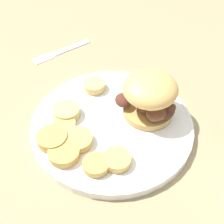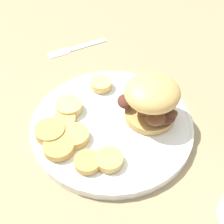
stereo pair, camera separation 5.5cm
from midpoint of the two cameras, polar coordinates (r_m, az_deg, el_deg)
ground_plane at (r=0.58m, az=-2.71°, el=-3.06°), size 4.00×4.00×0.00m
dinner_plate at (r=0.57m, az=-2.74°, el=-2.42°), size 0.30×0.30×0.02m
sandwich at (r=0.55m, az=4.23°, el=2.80°), size 0.11×0.10×0.08m
potato_round_0 at (r=0.52m, az=-11.79°, el=-7.55°), size 0.05×0.05×0.01m
potato_round_1 at (r=0.51m, az=-2.20°, el=-8.88°), size 0.05×0.05×0.01m
potato_round_2 at (r=0.58m, az=-11.01°, el=-0.03°), size 0.05×0.05×0.02m
potato_round_3 at (r=0.56m, az=-11.43°, el=-2.84°), size 0.04×0.04×0.01m
potato_round_4 at (r=0.50m, az=-6.12°, el=-9.71°), size 0.04×0.04×0.01m
potato_round_5 at (r=0.63m, az=-5.76°, el=4.72°), size 0.04×0.04×0.01m
potato_round_6 at (r=0.54m, az=-13.75°, el=-4.88°), size 0.05×0.05×0.02m
potato_round_7 at (r=0.54m, az=-9.26°, el=-5.18°), size 0.05×0.05×0.01m
fork at (r=0.77m, az=-11.33°, el=10.76°), size 0.14×0.08×0.00m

